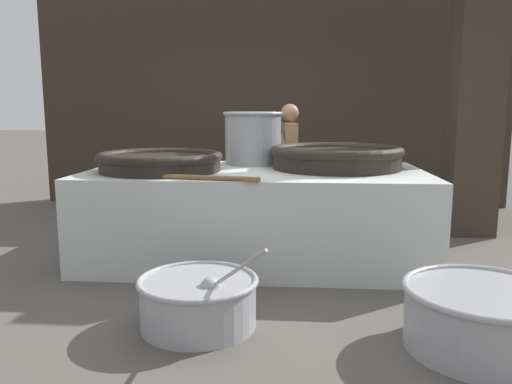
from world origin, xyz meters
TOP-DOWN VIEW (x-y plane):
  - ground_plane at (0.00, 0.00)m, footprint 60.00×60.00m
  - back_wall at (0.00, 2.84)m, footprint 6.86×0.24m
  - support_pillar at (2.35, 1.16)m, footprint 0.50×0.50m
  - hearth_platform at (0.00, 0.00)m, footprint 3.12×1.64m
  - giant_wok_near at (-0.87, -0.17)m, footprint 1.14×1.14m
  - giant_wok_far at (0.76, 0.16)m, footprint 1.27×1.27m
  - stock_pot at (-0.07, 0.50)m, footprint 0.62×0.62m
  - stirring_paddle at (-0.37, -0.73)m, footprint 1.04×0.24m
  - cook at (0.29, 1.12)m, footprint 0.37×0.56m
  - prep_bowl_vegetables at (-0.25, -1.59)m, footprint 0.88×0.83m
  - prep_bowl_meat at (1.48, -1.78)m, footprint 0.94×0.94m

SIDE VIEW (x-z plane):
  - ground_plane at x=0.00m, z-range 0.00..0.00m
  - prep_bowl_vegetables at x=-0.25m, z-range -0.14..0.51m
  - prep_bowl_meat at x=1.48m, z-range 0.02..0.40m
  - hearth_platform at x=0.00m, z-range 0.00..0.85m
  - cook at x=0.29m, z-range 0.06..1.54m
  - stirring_paddle at x=-0.37m, z-range 0.85..0.89m
  - giant_wok_near at x=-0.87m, z-range 0.85..1.03m
  - giant_wok_far at x=0.76m, z-range 0.86..1.07m
  - stock_pot at x=-0.07m, z-range 0.86..1.40m
  - back_wall at x=0.00m, z-range 0.00..3.31m
  - support_pillar at x=2.35m, z-range 0.00..3.31m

